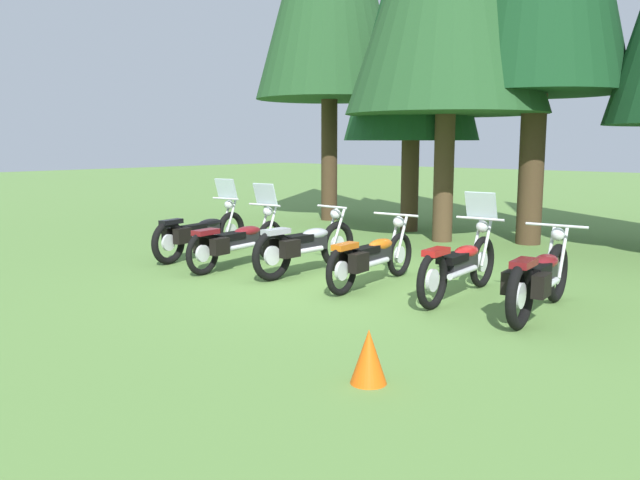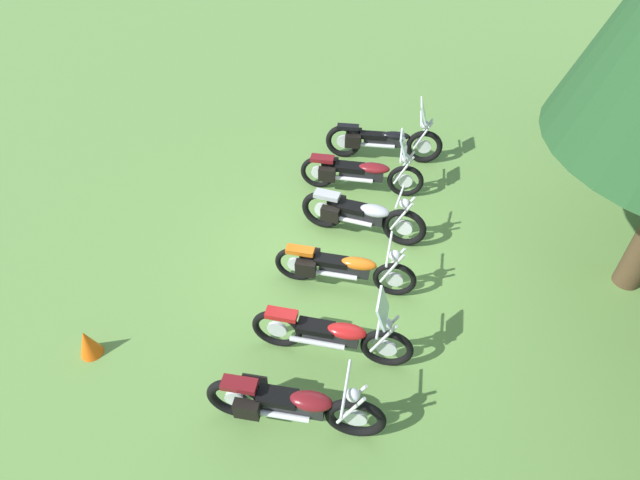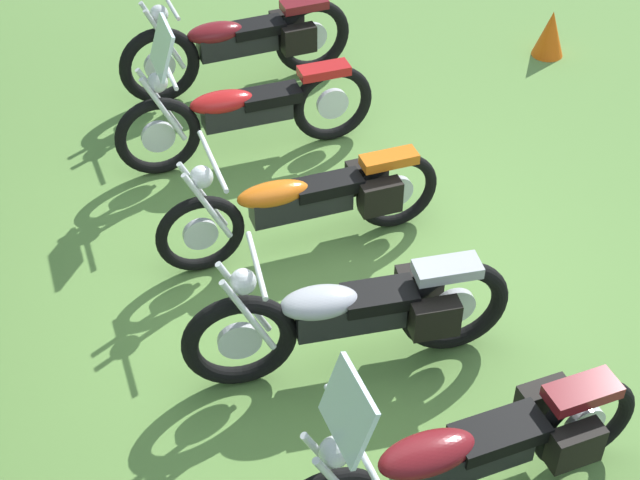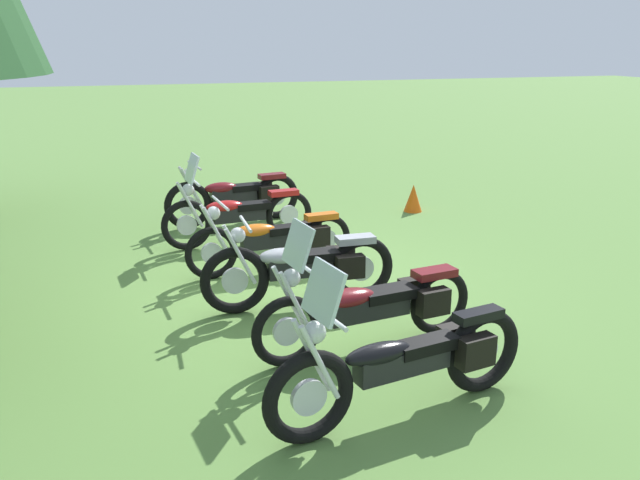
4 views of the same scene
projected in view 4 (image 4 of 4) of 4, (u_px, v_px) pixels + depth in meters
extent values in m
plane|color=#608C42|center=(291.00, 285.00, 8.21)|extent=(80.00, 80.00, 0.00)
torus|color=black|center=(309.00, 397.00, 4.90)|extent=(0.24, 0.76, 0.75)
cylinder|color=silver|center=(309.00, 397.00, 4.90)|extent=(0.10, 0.29, 0.28)
torus|color=black|center=(483.00, 351.00, 5.63)|extent=(0.24, 0.76, 0.75)
cylinder|color=silver|center=(483.00, 351.00, 5.63)|extent=(0.10, 0.29, 0.28)
cube|color=black|center=(402.00, 362.00, 5.24)|extent=(0.30, 0.84, 0.21)
ellipsoid|color=black|center=(378.00, 354.00, 5.10)|extent=(0.30, 0.61, 0.16)
cube|color=black|center=(426.00, 345.00, 5.31)|extent=(0.28, 0.57, 0.10)
cube|color=black|center=(479.00, 315.00, 5.50)|extent=(0.22, 0.46, 0.08)
cylinder|color=silver|center=(320.00, 363.00, 4.79)|extent=(0.10, 0.34, 0.65)
cylinder|color=silver|center=(312.00, 356.00, 4.89)|extent=(0.10, 0.34, 0.65)
cylinder|color=silver|center=(326.00, 315.00, 4.78)|extent=(0.60, 0.13, 0.04)
sphere|color=silver|center=(315.00, 332.00, 4.77)|extent=(0.20, 0.20, 0.17)
cylinder|color=silver|center=(413.00, 360.00, 5.43)|extent=(0.21, 0.82, 0.08)
cube|color=silver|center=(323.00, 292.00, 4.72)|extent=(0.46, 0.22, 0.39)
cube|color=black|center=(476.00, 351.00, 5.40)|extent=(0.19, 0.34, 0.26)
cube|color=black|center=(455.00, 339.00, 5.63)|extent=(0.19, 0.34, 0.26)
torus|color=black|center=(287.00, 331.00, 6.07)|extent=(0.18, 0.70, 0.69)
cylinder|color=silver|center=(287.00, 331.00, 6.07)|extent=(0.08, 0.27, 0.27)
torus|color=black|center=(439.00, 302.00, 6.76)|extent=(0.18, 0.70, 0.69)
cylinder|color=silver|center=(439.00, 302.00, 6.76)|extent=(0.08, 0.27, 0.27)
cube|color=black|center=(367.00, 307.00, 6.39)|extent=(0.32, 0.85, 0.22)
ellipsoid|color=maroon|center=(346.00, 298.00, 6.26)|extent=(0.35, 0.62, 0.17)
cube|color=black|center=(388.00, 293.00, 6.45)|extent=(0.33, 0.58, 0.10)
cube|color=maroon|center=(434.00, 273.00, 6.63)|extent=(0.26, 0.46, 0.08)
cylinder|color=silver|center=(296.00, 303.00, 5.94)|extent=(0.08, 0.34, 0.65)
cylinder|color=silver|center=(289.00, 297.00, 6.09)|extent=(0.08, 0.34, 0.65)
cylinder|color=silver|center=(300.00, 264.00, 5.95)|extent=(0.67, 0.12, 0.04)
sphere|color=silver|center=(291.00, 278.00, 5.95)|extent=(0.19, 0.19, 0.17)
cylinder|color=silver|center=(377.00, 306.00, 6.61)|extent=(0.18, 0.84, 0.08)
cube|color=silver|center=(298.00, 245.00, 5.89)|extent=(0.46, 0.20, 0.39)
cube|color=black|center=(434.00, 302.00, 6.49)|extent=(0.18, 0.33, 0.26)
cube|color=black|center=(414.00, 290.00, 6.80)|extent=(0.18, 0.33, 0.26)
torus|color=black|center=(235.00, 281.00, 7.25)|extent=(0.14, 0.77, 0.77)
cylinder|color=silver|center=(235.00, 281.00, 7.25)|extent=(0.06, 0.29, 0.29)
torus|color=black|center=(361.00, 268.00, 7.64)|extent=(0.14, 0.77, 0.77)
cylinder|color=silver|center=(361.00, 268.00, 7.64)|extent=(0.06, 0.29, 0.29)
cube|color=black|center=(300.00, 266.00, 7.41)|extent=(0.25, 0.73, 0.22)
ellipsoid|color=#9EA0A8|center=(282.00, 256.00, 7.32)|extent=(0.30, 0.53, 0.17)
cube|color=black|center=(317.00, 255.00, 7.44)|extent=(0.28, 0.49, 0.10)
cube|color=#9EA0A8|center=(355.00, 239.00, 7.51)|extent=(0.22, 0.45, 0.08)
cylinder|color=silver|center=(241.00, 257.00, 7.10)|extent=(0.06, 0.34, 0.65)
cylinder|color=silver|center=(238.00, 252.00, 7.25)|extent=(0.06, 0.34, 0.65)
cylinder|color=silver|center=(246.00, 224.00, 7.10)|extent=(0.62, 0.06, 0.04)
sphere|color=silver|center=(238.00, 235.00, 7.11)|extent=(0.18, 0.18, 0.17)
cylinder|color=silver|center=(310.00, 267.00, 7.61)|extent=(0.11, 0.73, 0.08)
cube|color=black|center=(350.00, 267.00, 7.39)|extent=(0.15, 0.32, 0.26)
cube|color=black|center=(340.00, 257.00, 7.72)|extent=(0.15, 0.32, 0.26)
torus|color=black|center=(211.00, 253.00, 8.32)|extent=(0.14, 0.68, 0.68)
cylinder|color=silver|center=(211.00, 253.00, 8.32)|extent=(0.07, 0.27, 0.27)
torus|color=black|center=(327.00, 239.00, 8.91)|extent=(0.14, 0.68, 0.68)
cylinder|color=silver|center=(327.00, 239.00, 8.91)|extent=(0.07, 0.27, 0.27)
cube|color=black|center=(271.00, 239.00, 8.59)|extent=(0.25, 0.80, 0.22)
ellipsoid|color=#D16014|center=(255.00, 231.00, 8.47)|extent=(0.27, 0.57, 0.17)
cube|color=black|center=(287.00, 229.00, 8.64)|extent=(0.26, 0.54, 0.10)
cube|color=#D16014|center=(321.00, 216.00, 8.79)|extent=(0.20, 0.45, 0.08)
cylinder|color=silver|center=(216.00, 231.00, 8.20)|extent=(0.07, 0.34, 0.65)
cylinder|color=silver|center=(214.00, 228.00, 8.32)|extent=(0.07, 0.34, 0.65)
cylinder|color=silver|center=(220.00, 203.00, 8.19)|extent=(0.76, 0.10, 0.04)
sphere|color=silver|center=(213.00, 213.00, 8.19)|extent=(0.18, 0.18, 0.17)
cylinder|color=silver|center=(281.00, 241.00, 8.78)|extent=(0.14, 0.79, 0.08)
cube|color=black|center=(317.00, 236.00, 8.68)|extent=(0.17, 0.33, 0.26)
cube|color=black|center=(309.00, 231.00, 8.94)|extent=(0.17, 0.33, 0.26)
torus|color=black|center=(187.00, 225.00, 9.48)|extent=(0.16, 0.74, 0.73)
cylinder|color=silver|center=(187.00, 225.00, 9.48)|extent=(0.07, 0.29, 0.29)
torus|color=black|center=(289.00, 215.00, 10.05)|extent=(0.16, 0.74, 0.73)
cylinder|color=silver|center=(289.00, 215.00, 10.05)|extent=(0.07, 0.29, 0.29)
cube|color=black|center=(239.00, 214.00, 9.74)|extent=(0.26, 0.78, 0.21)
ellipsoid|color=#B21919|center=(224.00, 206.00, 9.62)|extent=(0.30, 0.57, 0.17)
cube|color=black|center=(253.00, 206.00, 9.79)|extent=(0.28, 0.53, 0.10)
cube|color=#B21919|center=(284.00, 193.00, 9.92)|extent=(0.22, 0.45, 0.08)
cylinder|color=silver|center=(191.00, 206.00, 9.34)|extent=(0.07, 0.34, 0.65)
cylinder|color=silver|center=(189.00, 203.00, 9.48)|extent=(0.07, 0.34, 0.65)
cylinder|color=silver|center=(194.00, 181.00, 9.34)|extent=(0.70, 0.09, 0.04)
sphere|color=silver|center=(188.00, 190.00, 9.35)|extent=(0.18, 0.18, 0.17)
cylinder|color=silver|center=(248.00, 215.00, 9.93)|extent=(0.14, 0.77, 0.08)
cube|color=silver|center=(192.00, 168.00, 9.28)|extent=(0.45, 0.19, 0.39)
torus|color=black|center=(188.00, 205.00, 10.55)|extent=(0.20, 0.77, 0.76)
cylinder|color=silver|center=(188.00, 205.00, 10.55)|extent=(0.08, 0.30, 0.29)
torus|color=black|center=(277.00, 196.00, 11.16)|extent=(0.20, 0.77, 0.76)
cylinder|color=silver|center=(277.00, 196.00, 11.16)|extent=(0.08, 0.30, 0.29)
cube|color=black|center=(233.00, 195.00, 10.83)|extent=(0.30, 0.77, 0.22)
ellipsoid|color=maroon|center=(221.00, 188.00, 10.71)|extent=(0.33, 0.56, 0.17)
cube|color=black|center=(245.00, 187.00, 10.88)|extent=(0.31, 0.53, 0.10)
cube|color=maroon|center=(272.00, 176.00, 11.03)|extent=(0.25, 0.46, 0.08)
cylinder|color=silver|center=(192.00, 188.00, 10.42)|extent=(0.08, 0.34, 0.65)
cylinder|color=silver|center=(189.00, 186.00, 10.56)|extent=(0.08, 0.34, 0.65)
cylinder|color=silver|center=(194.00, 165.00, 10.43)|extent=(0.77, 0.12, 0.04)
sphere|color=silver|center=(189.00, 173.00, 10.42)|extent=(0.19, 0.19, 0.17)
cylinder|color=silver|center=(241.00, 197.00, 11.04)|extent=(0.17, 0.76, 0.08)
cube|color=black|center=(269.00, 194.00, 10.90)|extent=(0.18, 0.33, 0.26)
cube|color=black|center=(262.00, 190.00, 11.20)|extent=(0.18, 0.33, 0.26)
cone|color=#EA590F|center=(413.00, 198.00, 11.66)|extent=(0.32, 0.32, 0.48)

